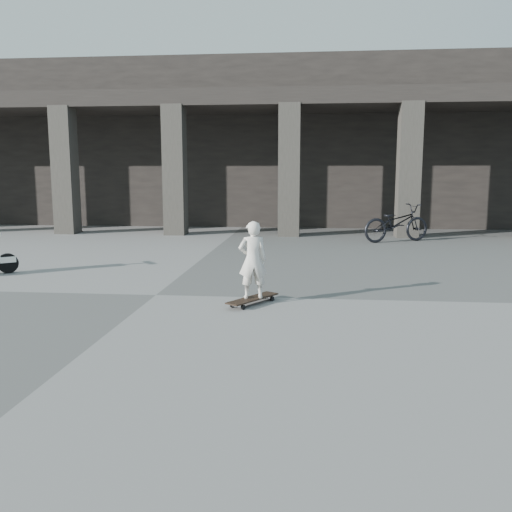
{
  "coord_description": "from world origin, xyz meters",
  "views": [
    {
      "loc": [
        2.44,
        -8.26,
        1.93
      ],
      "look_at": [
        1.61,
        0.05,
        0.65
      ],
      "focal_mm": 38.0,
      "sensor_mm": 36.0,
      "label": 1
    }
  ],
  "objects": [
    {
      "name": "ground",
      "position": [
        0.0,
        0.0,
        0.0
      ],
      "size": [
        90.0,
        90.0,
        0.0
      ],
      "primitive_type": "plane",
      "color": "#535350",
      "rests_on": "ground"
    },
    {
      "name": "bicycle",
      "position": [
        4.87,
        7.3,
        0.54
      ],
      "size": [
        2.15,
        1.51,
        1.07
      ],
      "primitive_type": "imported",
      "rotation": [
        0.0,
        0.0,
        2.01
      ],
      "color": "black",
      "rests_on": "ground"
    },
    {
      "name": "child",
      "position": [
        1.61,
        -0.45,
        0.67
      ],
      "size": [
        0.47,
        0.37,
        1.14
      ],
      "primitive_type": "imported",
      "rotation": [
        0.0,
        0.0,
        3.39
      ],
      "color": "silver",
      "rests_on": "longboard"
    },
    {
      "name": "colonnade",
      "position": [
        -0.0,
        13.77,
        3.03
      ],
      "size": [
        28.0,
        8.82,
        6.0
      ],
      "color": "black",
      "rests_on": "ground"
    },
    {
      "name": "longboard",
      "position": [
        1.61,
        -0.45,
        0.08
      ],
      "size": [
        0.73,
        0.95,
        0.1
      ],
      "rotation": [
        0.0,
        0.0,
        0.99
      ],
      "color": "black",
      "rests_on": "ground"
    }
  ]
}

